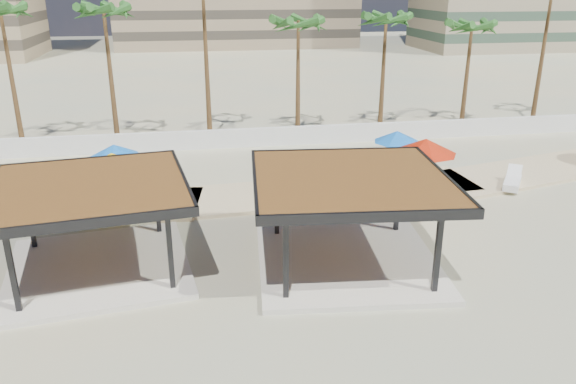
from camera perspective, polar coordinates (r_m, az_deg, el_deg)
name	(u,v)px	position (r m, az deg, el deg)	size (l,w,h in m)	color
ground	(311,259)	(21.54, 2.36, -6.86)	(200.00, 200.00, 0.00)	tan
promenade	(318,187)	(28.79, 3.05, 0.50)	(44.45, 7.97, 0.24)	#C6B284
boundary_wall	(259,137)	(36.14, -2.99, 5.58)	(56.00, 0.30, 1.20)	silver
pavilion_central	(349,212)	(20.46, 6.24, -2.04)	(7.53, 7.53, 3.51)	beige
pavilion_west	(93,219)	(21.10, -19.20, -2.65)	(7.46, 7.46, 3.37)	beige
umbrella_b	(112,161)	(25.81, -17.42, 2.98)	(3.84, 3.84, 2.74)	beige
umbrella_c	(426,146)	(27.83, 13.80, 4.53)	(3.45, 3.45, 2.72)	beige
umbrella_d	(397,137)	(30.91, 11.01, 5.54)	(2.70, 2.70, 2.25)	beige
umbrella_f	(114,151)	(28.59, -17.24, 3.99)	(2.75, 2.75, 2.37)	beige
lounger_a	(129,204)	(26.76, -15.85, -1.19)	(0.95, 2.03, 0.74)	white
lounger_b	(340,190)	(27.57, 5.30, 0.24)	(0.75, 2.28, 0.86)	white
lounger_c	(422,187)	(28.52, 13.45, 0.47)	(1.88, 2.46, 0.91)	white
lounger_d	(512,182)	(30.72, 21.83, 0.95)	(1.87, 2.23, 0.84)	white
palm_b	(1,16)	(38.96, -27.14, 15.64)	(3.00, 3.00, 9.19)	brown
palm_c	(104,16)	(37.14, -18.18, 16.62)	(3.00, 3.00, 9.15)	brown
palm_e	(298,28)	(37.86, 1.05, 16.35)	(3.00, 3.00, 8.25)	brown
palm_f	(386,24)	(39.61, 9.92, 16.50)	(3.00, 3.00, 8.43)	brown
palm_g	(472,31)	(41.67, 18.16, 15.32)	(3.00, 3.00, 7.91)	brown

